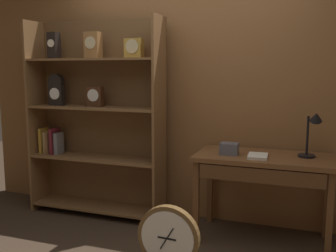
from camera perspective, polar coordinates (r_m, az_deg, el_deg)
The scene contains 7 objects.
back_wood_panel at distance 3.94m, azimuth 3.17°, elevation 5.11°, with size 4.80×0.05×2.60m, color brown.
bookshelf at distance 4.10m, azimuth -10.87°, elevation 1.24°, with size 1.44×0.34×2.02m.
workbench at distance 3.50m, azimuth 13.85°, elevation -5.89°, with size 1.18×0.61×0.78m.
desk_lamp at distance 3.47m, azimuth 20.45°, elevation -0.72°, with size 0.19×0.19×0.41m.
toolbox_small at distance 3.46m, azimuth 9.01°, elevation -3.32°, with size 0.16×0.12×0.10m, color #595960.
open_repair_manual at distance 3.39m, azimuth 13.06°, elevation -4.34°, with size 0.16×0.22×0.03m, color silver.
round_clock_large at distance 3.02m, azimuth 0.07°, elevation -16.23°, with size 0.48×0.11×0.52m.
Camera 1 is at (1.12, -2.44, 1.52)m, focal length 41.45 mm.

